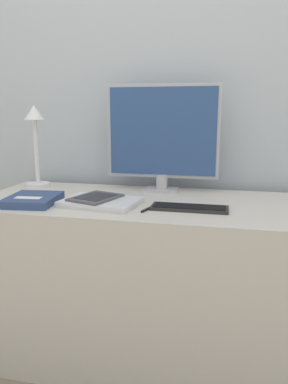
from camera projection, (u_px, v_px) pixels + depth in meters
ground_plane at (142, 383)px, 1.50m from camera, size 10.00×10.00×0.00m
wall_back at (169, 82)px, 1.79m from camera, size 3.60×0.05×2.40m
desk at (153, 280)px, 1.62m from camera, size 1.49×0.60×0.70m
monitor at (162, 136)px, 1.69m from camera, size 0.51×0.11×0.48m
keyboard at (189, 208)px, 1.41m from camera, size 0.29×0.10×0.01m
laptop at (101, 202)px, 1.48m from camera, size 0.32×0.24×0.02m
ereader at (96, 197)px, 1.49m from camera, size 0.20×0.23×0.01m
desk_lamp at (36, 137)px, 1.78m from camera, size 0.11×0.11×0.39m
notebook at (33, 200)px, 1.50m from camera, size 0.21×0.24×0.03m
pen at (151, 207)px, 1.43m from camera, size 0.05×0.15×0.01m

